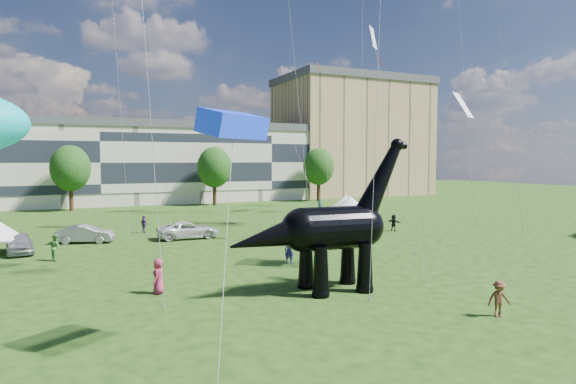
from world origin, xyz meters
name	(u,v)px	position (x,y,z in m)	size (l,w,h in m)	color
ground	(366,310)	(0.00, 0.00, 0.00)	(220.00, 220.00, 0.00)	#16330C
terrace_row	(98,166)	(-8.00, 62.00, 6.00)	(78.00, 11.00, 12.00)	beige
apartment_block	(352,140)	(40.00, 65.00, 11.00)	(28.00, 18.00, 22.00)	tan
tree_mid_left	(70,165)	(-12.00, 53.00, 6.29)	(5.20, 5.20, 9.44)	#382314
tree_mid_right	(214,164)	(8.00, 53.00, 6.29)	(5.20, 5.20, 9.44)	#382314
tree_far_right	(319,164)	(26.00, 53.00, 6.29)	(5.20, 5.20, 9.44)	#382314
dinosaur_sculpture	(327,231)	(0.04, 3.71, 3.18)	(10.32, 2.96, 8.43)	black
car_silver	(19,243)	(-15.75, 22.15, 0.76)	(1.80, 4.46, 1.52)	#AEAEB3
car_grey	(85,234)	(-11.15, 24.96, 0.75)	(1.58, 4.52, 1.49)	gray
car_white	(188,230)	(-2.81, 23.62, 0.74)	(2.47, 5.36, 1.49)	silver
car_dark	(296,229)	(6.30, 20.54, 0.72)	(2.01, 4.94, 1.43)	#595960
gazebo_near	(350,203)	(18.14, 30.43, 1.82)	(4.08, 4.08, 2.60)	white
gazebo_far	(346,202)	(18.11, 31.36, 1.88)	(4.08, 4.08, 2.68)	silver
visitors	(220,242)	(-2.21, 15.84, 0.88)	(47.88, 41.96, 1.89)	navy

